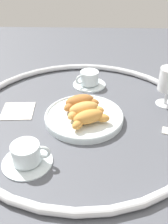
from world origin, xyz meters
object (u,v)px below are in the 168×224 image
at_px(croissant_large, 80,102).
at_px(folded_napkin, 18,111).
at_px(croissant_extra, 89,118).
at_px(pastry_plate, 84,116).
at_px(coffee_cup_near, 27,155).
at_px(croissant_small, 84,109).
at_px(coffee_cup_far, 89,79).

xyz_separation_m(croissant_large, folded_napkin, (0.22, 0.00, -0.04)).
bearing_deg(croissant_large, folded_napkin, 0.74).
bearing_deg(folded_napkin, croissant_large, -179.26).
bearing_deg(croissant_extra, folded_napkin, -20.01).
bearing_deg(pastry_plate, coffee_cup_near, 55.04).
distance_m(croissant_small, croissant_extra, 0.05).
relative_size(croissant_small, coffee_cup_far, 0.93).
xyz_separation_m(croissant_large, croissant_small, (-0.02, 0.05, 0.00)).
height_order(coffee_cup_far, folded_napkin, coffee_cup_far).
height_order(pastry_plate, folded_napkin, pastry_plate).
bearing_deg(croissant_large, croissant_extra, 108.83).
xyz_separation_m(croissant_extra, folded_napkin, (0.25, -0.09, -0.04)).
relative_size(croissant_large, folded_napkin, 1.15).
height_order(pastry_plate, croissant_extra, croissant_extra).
xyz_separation_m(croissant_large, coffee_cup_near, (0.13, 0.25, -0.02)).
xyz_separation_m(croissant_small, coffee_cup_near, (0.15, 0.20, -0.02)).
xyz_separation_m(coffee_cup_near, coffee_cup_far, (-0.16, -0.45, 0.00)).
bearing_deg(pastry_plate, croissant_large, -71.52).
bearing_deg(coffee_cup_near, pastry_plate, -124.96).
bearing_deg(croissant_large, croissant_small, 108.77).
height_order(croissant_small, croissant_extra, same).
xyz_separation_m(croissant_extra, coffee_cup_near, (0.16, 0.16, -0.02)).
distance_m(croissant_small, coffee_cup_near, 0.25).
distance_m(pastry_plate, coffee_cup_near, 0.25).
xyz_separation_m(pastry_plate, coffee_cup_far, (-0.01, -0.25, 0.01)).
bearing_deg(croissant_small, coffee_cup_near, 54.42).
xyz_separation_m(croissant_large, coffee_cup_far, (-0.03, -0.20, -0.02)).
bearing_deg(pastry_plate, croissant_small, 113.06).
height_order(croissant_large, croissant_extra, same).
bearing_deg(croissant_large, coffee_cup_far, -97.66).
bearing_deg(croissant_extra, coffee_cup_far, -89.08).
xyz_separation_m(pastry_plate, croissant_extra, (-0.02, 0.05, 0.03)).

